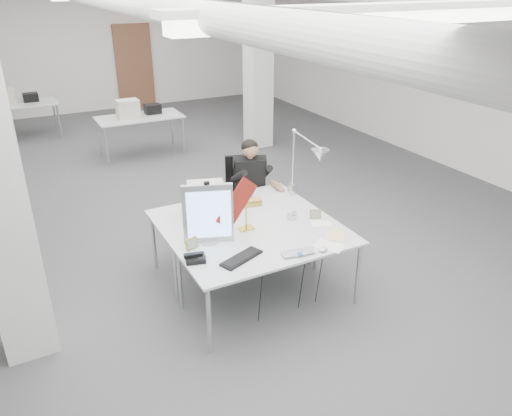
{
  "coord_description": "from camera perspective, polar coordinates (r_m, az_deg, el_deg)",
  "views": [
    {
      "loc": [
        -2.15,
        -6.32,
        3.2
      ],
      "look_at": [
        0.1,
        -2.0,
        0.92
      ],
      "focal_mm": 35.0,
      "sensor_mm": 36.0,
      "label": 1
    }
  ],
  "objects": [
    {
      "name": "monitor",
      "position": [
        4.94,
        -5.51,
        -0.65
      ],
      "size": [
        0.49,
        0.22,
        0.62
      ],
      "primitive_type": "cube",
      "rotation": [
        0.0,
        0.0,
        -0.35
      ],
      "color": "#A9A9AE",
      "rests_on": "desk_main"
    },
    {
      "name": "laptop",
      "position": [
        4.81,
        5.04,
        -5.41
      ],
      "size": [
        0.35,
        0.26,
        0.03
      ],
      "primitive_type": "imported",
      "rotation": [
        0.0,
        0.0,
        -0.15
      ],
      "color": "silver",
      "rests_on": "desk_main"
    },
    {
      "name": "paper_stack_a",
      "position": [
        5.02,
        8.35,
        -4.31
      ],
      "size": [
        0.32,
        0.34,
        0.01
      ],
      "primitive_type": "cube",
      "rotation": [
        0.0,
        0.0,
        0.55
      ],
      "color": "white",
      "rests_on": "desk_main"
    },
    {
      "name": "desk_clock",
      "position": [
        5.49,
        4.14,
        -0.86
      ],
      "size": [
        0.11,
        0.05,
        0.11
      ],
      "primitive_type": "cylinder",
      "rotation": [
        1.57,
        0.0,
        -0.12
      ],
      "color": "silver",
      "rests_on": "desk_main"
    },
    {
      "name": "keyboard",
      "position": [
        4.75,
        -1.68,
        -5.75
      ],
      "size": [
        0.48,
        0.31,
        0.02
      ],
      "primitive_type": "cube",
      "rotation": [
        0.0,
        0.0,
        0.38
      ],
      "color": "black",
      "rests_on": "desk_main"
    },
    {
      "name": "bg_desk_a",
      "position": [
        9.92,
        -13.18,
        10.08
      ],
      "size": [
        1.6,
        0.8,
        0.02
      ],
      "primitive_type": "cube",
      "color": "silver",
      "rests_on": "room_shell"
    },
    {
      "name": "beige_monitor",
      "position": [
        5.52,
        -5.69,
        0.8
      ],
      "size": [
        0.5,
        0.48,
        0.38
      ],
      "primitive_type": "cube",
      "rotation": [
        0.0,
        0.0,
        -0.31
      ],
      "color": "beige",
      "rests_on": "desk_second"
    },
    {
      "name": "seated_person",
      "position": [
        6.4,
        -0.66,
        4.01
      ],
      "size": [
        0.65,
        0.73,
        0.91
      ],
      "primitive_type": null,
      "rotation": [
        0.0,
        0.0,
        -0.32
      ],
      "color": "black",
      "rests_on": "office_chair"
    },
    {
      "name": "picture_frame_left",
      "position": [
        4.94,
        -7.37,
        -4.04
      ],
      "size": [
        0.15,
        0.08,
        0.11
      ],
      "primitive_type": "cube",
      "rotation": [
        -0.21,
        0.0,
        0.34
      ],
      "color": "tan",
      "rests_on": "desk_main"
    },
    {
      "name": "desk_second",
      "position": [
        5.74,
        -2.76,
        -0.31
      ],
      "size": [
        1.8,
        0.9,
        0.02
      ],
      "primitive_type": "cube",
      "color": "silver",
      "rests_on": "room_shell"
    },
    {
      "name": "desk_phone",
      "position": [
        4.76,
        -6.95,
        -5.75
      ],
      "size": [
        0.22,
        0.21,
        0.05
      ],
      "primitive_type": "cube",
      "rotation": [
        0.0,
        0.0,
        -0.26
      ],
      "color": "black",
      "rests_on": "desk_main"
    },
    {
      "name": "picture_frame_right",
      "position": [
        5.55,
        6.8,
        -0.67
      ],
      "size": [
        0.13,
        0.08,
        0.1
      ],
      "primitive_type": "cube",
      "rotation": [
        -0.21,
        0.0,
        -0.37
      ],
      "color": "#A37E46",
      "rests_on": "desk_main"
    },
    {
      "name": "pennant",
      "position": [
        4.99,
        -2.21,
        0.52
      ],
      "size": [
        0.5,
        0.08,
        0.54
      ],
      "primitive_type": "cube",
      "rotation": [
        0.0,
        -0.87,
        0.13
      ],
      "color": "maroon",
      "rests_on": "monitor"
    },
    {
      "name": "desk_main",
      "position": [
        5.03,
        1.61,
        -4.22
      ],
      "size": [
        1.8,
        0.9,
        0.02
      ],
      "primitive_type": "cube",
      "color": "silver",
      "rests_on": "room_shell"
    },
    {
      "name": "office_chair",
      "position": [
        6.6,
        -0.84,
        0.79
      ],
      "size": [
        0.6,
        0.6,
        0.97
      ],
      "primitive_type": null,
      "rotation": [
        0.0,
        0.0,
        -0.32
      ],
      "color": "black",
      "rests_on": "room_shell"
    },
    {
      "name": "architect_lamp",
      "position": [
        5.81,
        5.55,
        4.46
      ],
      "size": [
        0.31,
        0.67,
        0.82
      ],
      "primitive_type": null,
      "rotation": [
        0.0,
        0.0,
        -0.15
      ],
      "color": "silver",
      "rests_on": "desk_second"
    },
    {
      "name": "mouse",
      "position": [
        4.92,
        7.68,
        -4.75
      ],
      "size": [
        0.11,
        0.09,
        0.04
      ],
      "primitive_type": "ellipsoid",
      "rotation": [
        0.0,
        0.0,
        -0.27
      ],
      "color": "silver",
      "rests_on": "desk_main"
    },
    {
      "name": "paper_stack_c",
      "position": [
        5.45,
        7.48,
        -1.79
      ],
      "size": [
        0.26,
        0.23,
        0.01
      ],
      "primitive_type": "cube",
      "rotation": [
        0.0,
        0.0,
        -0.43
      ],
      "color": "white",
      "rests_on": "desk_main"
    },
    {
      "name": "paper_stack_b",
      "position": [
        5.23,
        9.13,
        -3.11
      ],
      "size": [
        0.29,
        0.3,
        0.01
      ],
      "primitive_type": "cube",
      "rotation": [
        0.0,
        0.0,
        -0.75
      ],
      "color": "#F2D190",
      "rests_on": "desk_main"
    },
    {
      "name": "room_shell",
      "position": [
        6.98,
        -8.83,
        12.32
      ],
      "size": [
        10.04,
        14.04,
        3.24
      ],
      "color": "#454547",
      "rests_on": "ground"
    },
    {
      "name": "bankers_lamp",
      "position": [
        5.23,
        -1.13,
        -0.84
      ],
      "size": [
        0.3,
        0.18,
        0.32
      ],
      "primitive_type": null,
      "rotation": [
        0.0,
        0.0,
        -0.24
      ],
      "color": "gold",
      "rests_on": "desk_main"
    },
    {
      "name": "bg_desk_b",
      "position": [
        11.78,
        -25.68,
        10.61
      ],
      "size": [
        1.6,
        0.8,
        0.02
      ],
      "primitive_type": "cube",
      "color": "silver",
      "rests_on": "room_shell"
    }
  ]
}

